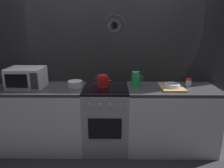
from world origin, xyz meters
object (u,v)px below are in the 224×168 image
(kettle, at_px, (103,81))
(mixing_bowl, at_px, (75,84))
(dish_pile, at_px, (171,86))
(microwave, at_px, (26,78))
(spice_jar, at_px, (189,82))
(pitcher, at_px, (136,79))
(stove_unit, at_px, (106,118))

(kettle, xyz_separation_m, mixing_bowl, (-0.37, 0.01, -0.04))
(kettle, height_order, dish_pile, kettle)
(microwave, xyz_separation_m, spice_jar, (2.18, 0.09, -0.08))
(dish_pile, xyz_separation_m, spice_jar, (0.26, 0.09, 0.03))
(kettle, distance_m, pitcher, 0.45)
(microwave, height_order, spice_jar, microwave)
(kettle, relative_size, mixing_bowl, 1.42)
(pitcher, height_order, dish_pile, pitcher)
(mixing_bowl, bearing_deg, kettle, -1.83)
(microwave, bearing_deg, mixing_bowl, 3.85)
(stove_unit, bearing_deg, dish_pile, -0.18)
(kettle, bearing_deg, mixing_bowl, 178.17)
(dish_pile, bearing_deg, spice_jar, 18.80)
(dish_pile, bearing_deg, microwave, -179.92)
(microwave, distance_m, spice_jar, 2.19)
(spice_jar, bearing_deg, kettle, -177.10)
(stove_unit, relative_size, pitcher, 4.50)
(mixing_bowl, distance_m, pitcher, 0.83)
(mixing_bowl, distance_m, dish_pile, 1.29)
(mixing_bowl, bearing_deg, stove_unit, -5.14)
(stove_unit, xyz_separation_m, mixing_bowl, (-0.41, 0.04, 0.49))
(mixing_bowl, height_order, dish_pile, mixing_bowl)
(stove_unit, relative_size, microwave, 1.96)
(pitcher, bearing_deg, kettle, -172.81)
(mixing_bowl, xyz_separation_m, spice_jar, (1.55, 0.05, 0.01))
(microwave, distance_m, kettle, 1.01)
(pitcher, xyz_separation_m, dish_pile, (0.47, -0.08, -0.08))
(microwave, relative_size, kettle, 1.62)
(mixing_bowl, distance_m, spice_jar, 1.55)
(spice_jar, bearing_deg, mixing_bowl, -178.24)
(pitcher, bearing_deg, microwave, -176.56)
(kettle, xyz_separation_m, pitcher, (0.45, 0.06, 0.02))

